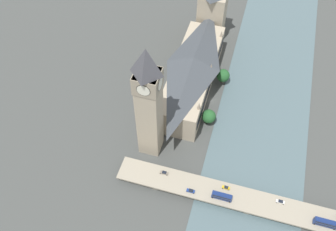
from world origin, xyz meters
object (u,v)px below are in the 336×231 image
double_decker_bus_lead (326,223)px  car_northbound_mid (164,173)px  road_bridge (249,201)px  car_southbound_lead (280,202)px  clock_tower (149,102)px  car_northbound_lead (191,191)px  victoria_tower (212,10)px  car_northbound_tail (226,188)px  parliament_hall (193,73)px  double_decker_bus_rear (222,196)px

double_decker_bus_lead → car_northbound_mid: size_ratio=2.56×
road_bridge → car_southbound_lead: bearing=-167.6°
car_southbound_lead → clock_tower: bearing=-12.8°
clock_tower → car_northbound_lead: clock_tower is taller
clock_tower → car_northbound_mid: 43.29m
victoria_tower → car_northbound_tail: size_ratio=11.87×
victoria_tower → car_northbound_lead: victoria_tower is taller
road_bridge → car_northbound_mid: car_northbound_mid is taller
car_northbound_lead → car_northbound_tail: 19.52m
parliament_hall → double_decker_bus_rear: 86.91m
double_decker_bus_lead → car_southbound_lead: 24.02m
road_bridge → car_northbound_tail: (13.47, -3.60, 1.56)m
car_northbound_lead → car_southbound_lead: car_southbound_lead is taller
double_decker_bus_lead → double_decker_bus_rear: bearing=0.2°
car_northbound_mid → road_bridge: bearing=176.6°
victoria_tower → road_bridge: size_ratio=0.34×
car_northbound_tail → car_southbound_lead: bearing=179.8°
road_bridge → double_decker_bus_rear: size_ratio=13.47×
double_decker_bus_lead → double_decker_bus_rear: double_decker_bus_lead is taller
parliament_hall → double_decker_bus_lead: 119.43m
parliament_hall → road_bridge: (-50.61, 75.74, -9.90)m
car_northbound_mid → double_decker_bus_rear: bearing=169.9°
clock_tower → car_northbound_tail: (-48.75, 17.63, -36.83)m
double_decker_bus_lead → car_northbound_lead: bearing=0.7°
car_northbound_mid → clock_tower: bearing=-53.6°
car_northbound_lead → car_northbound_mid: (17.15, -6.68, -0.05)m
car_northbound_lead → victoria_tower: bearing=-82.1°
double_decker_bus_lead → car_northbound_mid: 87.96m
car_northbound_lead → car_northbound_tail: size_ratio=1.08×
clock_tower → road_bridge: size_ratio=0.53×
clock_tower → double_decker_bus_lead: 109.74m
parliament_hall → car_southbound_lead: size_ratio=19.22×
victoria_tower → double_decker_bus_lead: 164.38m
parliament_hall → car_northbound_mid: size_ratio=19.45×
road_bridge → car_southbound_lead: (-15.98, -3.50, 1.63)m
clock_tower → car_northbound_tail: clock_tower is taller
clock_tower → double_decker_bus_lead: (-101.26, 24.16, -34.74)m
parliament_hall → victoria_tower: bearing=-89.9°
double_decker_bus_rear → car_northbound_tail: bearing=-100.1°
parliament_hall → car_northbound_tail: 81.56m
double_decker_bus_lead → car_northbound_mid: (87.74, -5.86, -2.08)m
parliament_hall → car_northbound_lead: 82.16m
road_bridge → car_northbound_tail: 14.03m
double_decker_bus_rear → car_northbound_lead: bearing=2.1°
clock_tower → victoria_tower: (-11.56, -112.72, -19.26)m
road_bridge → car_northbound_lead: size_ratio=32.55×
car_northbound_mid → car_southbound_lead: (-64.69, -0.58, 0.05)m
parliament_hall → victoria_tower: size_ratio=1.79×
parliament_hall → car_southbound_lead: (-66.59, 72.24, -8.28)m
road_bridge → car_northbound_mid: bearing=-3.4°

